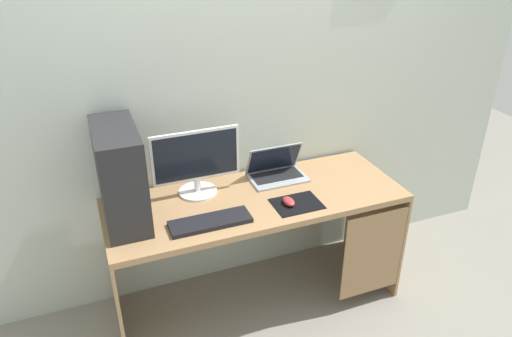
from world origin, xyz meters
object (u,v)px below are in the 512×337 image
Objects in this scene: laptop at (276,171)px; pc_tower at (120,175)px; monitor at (196,162)px; mouse_left at (289,201)px; keyboard at (210,222)px.

pc_tower is at bearing -172.39° from laptop.
monitor reaches higher than mouse_left.
monitor is (0.42, 0.11, -0.06)m from pc_tower.
laptop reaches higher than mouse_left.
laptop is 0.80× the size of keyboard.
mouse_left is (-0.06, -0.31, -0.02)m from laptop.
mouse_left is (0.45, 0.02, 0.01)m from keyboard.
pc_tower is at bearing 151.38° from keyboard.
pc_tower reaches higher than monitor.
keyboard is (-0.02, -0.32, -0.18)m from monitor.
keyboard is (-0.51, -0.33, -0.03)m from laptop.
keyboard is at bearing -146.85° from laptop.
pc_tower reaches higher than laptop.
mouse_left is (0.43, -0.30, -0.17)m from monitor.
mouse_left is at bearing -12.97° from pc_tower.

